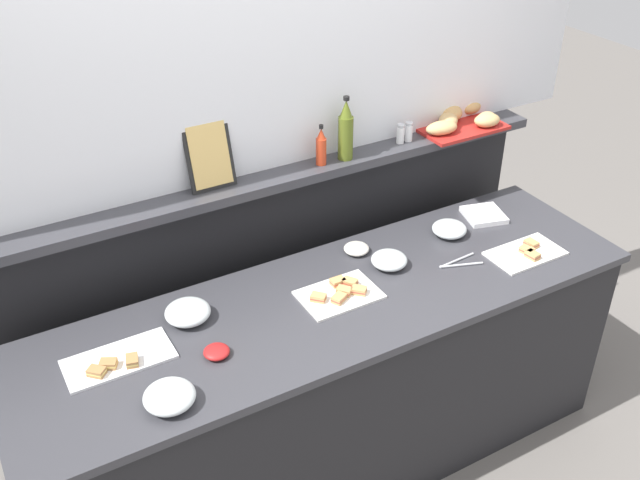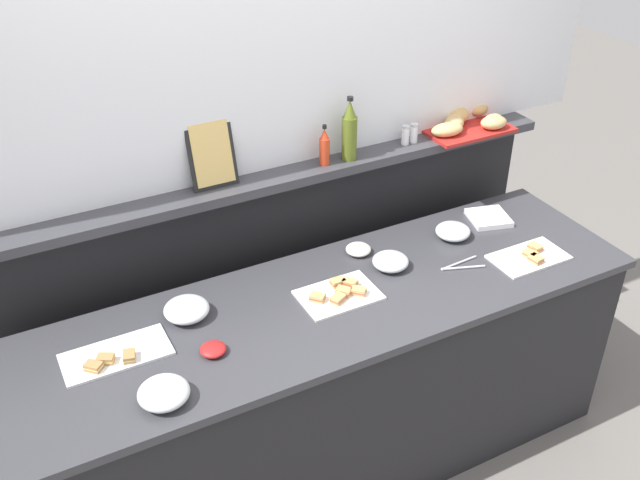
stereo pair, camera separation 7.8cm
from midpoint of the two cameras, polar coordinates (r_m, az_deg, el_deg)
name	(u,v)px [view 2 (the right image)]	position (r m, az deg, el deg)	size (l,w,h in m)	color
ground_plane	(275,378)	(3.81, -2.93, -10.77)	(12.00, 12.00, 0.00)	slate
buffet_counter	(332,386)	(3.11, 1.67, -11.37)	(2.51, 0.71, 0.91)	black
back_ledge_unit	(277,282)	(3.34, -2.73, -3.30)	(2.56, 0.22, 1.25)	black
sandwich_platter_front	(530,256)	(3.17, 16.80, -1.25)	(0.32, 0.19, 0.04)	white
sandwich_platter_rear	(339,294)	(2.82, 2.33, -4.22)	(0.31, 0.21, 0.04)	white
sandwich_platter_side	(115,356)	(2.63, -14.95, -8.77)	(0.37, 0.18, 0.04)	white
glass_bowl_large	(187,310)	(2.75, -9.60, -5.44)	(0.17, 0.17, 0.07)	silver
glass_bowl_medium	(390,262)	(2.99, 6.29, -1.72)	(0.15, 0.15, 0.06)	silver
glass_bowl_small	(164,393)	(2.43, -11.22, -11.72)	(0.17, 0.17, 0.07)	silver
glass_bowl_extra	(453,232)	(3.23, 11.05, 0.63)	(0.15, 0.15, 0.06)	silver
condiment_bowl_teal	(213,349)	(2.58, -7.50, -8.50)	(0.09, 0.09, 0.03)	red
condiment_bowl_red	(358,249)	(3.07, 3.76, -0.74)	(0.11, 0.11, 0.04)	silver
serving_tongs	(460,265)	(3.05, 11.65, -1.97)	(0.19, 0.08, 0.01)	#B7BABF
napkin_stack	(489,218)	(3.39, 13.73, 1.70)	(0.17, 0.17, 0.02)	white
olive_oil_bottle	(349,132)	(3.05, 3.06, 8.47)	(0.06, 0.06, 0.28)	#56661E
hot_sauce_bottle	(324,147)	(3.01, 1.10, 7.27)	(0.04, 0.04, 0.18)	red
salt_shaker	(405,135)	(3.23, 7.41, 8.15)	(0.03, 0.03, 0.09)	white
pepper_shaker	(414,133)	(3.26, 8.06, 8.29)	(0.03, 0.03, 0.09)	white
bread_basket	(468,122)	(3.43, 12.16, 9.03)	(0.42, 0.28, 0.08)	#B2231E
framed_picture	(212,154)	(2.85, -7.71, 6.72)	(0.19, 0.08, 0.27)	black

